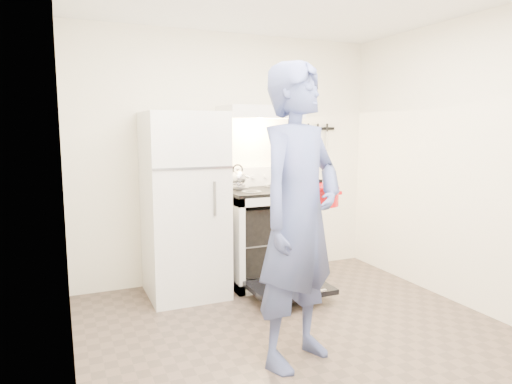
{
  "coord_description": "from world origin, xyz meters",
  "views": [
    {
      "loc": [
        -1.62,
        -2.63,
        1.56
      ],
      "look_at": [
        -0.05,
        1.0,
        1.0
      ],
      "focal_mm": 32.0,
      "sensor_mm": 36.0,
      "label": 1
    }
  ],
  "objects_px": {
    "tea_kettle": "(238,177)",
    "stove_body": "(263,237)",
    "refrigerator": "(184,205)",
    "dutch_oven": "(320,196)",
    "person": "(299,216)"
  },
  "relations": [
    {
      "from": "refrigerator",
      "to": "dutch_oven",
      "type": "distance_m",
      "value": 1.45
    },
    {
      "from": "stove_body",
      "to": "dutch_oven",
      "type": "distance_m",
      "value": 1.42
    },
    {
      "from": "stove_body",
      "to": "person",
      "type": "height_order",
      "value": "person"
    },
    {
      "from": "refrigerator",
      "to": "dutch_oven",
      "type": "bearing_deg",
      "value": -61.47
    },
    {
      "from": "refrigerator",
      "to": "tea_kettle",
      "type": "bearing_deg",
      "value": 11.6
    },
    {
      "from": "tea_kettle",
      "to": "stove_body",
      "type": "bearing_deg",
      "value": -22.03
    },
    {
      "from": "person",
      "to": "tea_kettle",
      "type": "bearing_deg",
      "value": 58.73
    },
    {
      "from": "stove_body",
      "to": "person",
      "type": "distance_m",
      "value": 1.69
    },
    {
      "from": "stove_body",
      "to": "tea_kettle",
      "type": "height_order",
      "value": "tea_kettle"
    },
    {
      "from": "person",
      "to": "refrigerator",
      "type": "bearing_deg",
      "value": 79.66
    },
    {
      "from": "refrigerator",
      "to": "stove_body",
      "type": "bearing_deg",
      "value": 1.77
    },
    {
      "from": "refrigerator",
      "to": "person",
      "type": "distance_m",
      "value": 1.57
    },
    {
      "from": "stove_body",
      "to": "dutch_oven",
      "type": "height_order",
      "value": "dutch_oven"
    },
    {
      "from": "refrigerator",
      "to": "person",
      "type": "bearing_deg",
      "value": -76.25
    },
    {
      "from": "person",
      "to": "dutch_oven",
      "type": "height_order",
      "value": "person"
    }
  ]
}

